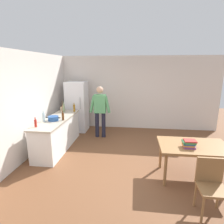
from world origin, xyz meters
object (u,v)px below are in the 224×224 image
at_px(dining_table, 194,149).
at_px(bottle_sauce_red, 36,123).
at_px(refrigerator, 77,107).
at_px(bottle_oil_amber, 74,108).
at_px(chair, 211,183).
at_px(bottle_beer_brown, 63,116).
at_px(bottle_water_clear, 44,117).
at_px(person, 100,109).
at_px(cooking_pot, 53,118).
at_px(book_stack, 189,144).
at_px(utensil_jar, 62,109).
at_px(bottle_vinegar_tall, 64,108).

xyz_separation_m(dining_table, bottle_sauce_red, (-3.59, 0.31, 0.32)).
bearing_deg(refrigerator, bottle_oil_amber, -79.67).
height_order(chair, bottle_sauce_red, bottle_sauce_red).
height_order(dining_table, chair, chair).
height_order(bottle_beer_brown, bottle_sauce_red, bottle_beer_brown).
relative_size(chair, bottle_water_clear, 3.03).
distance_m(person, bottle_oil_amber, 0.84).
bearing_deg(person, cooking_pot, -129.82).
bearing_deg(bottle_water_clear, bottle_sauce_red, -88.26).
bearing_deg(refrigerator, person, -30.23).
height_order(bottle_sauce_red, book_stack, bottle_sauce_red).
bearing_deg(bottle_oil_amber, book_stack, -34.70).
bearing_deg(cooking_pot, bottle_beer_brown, 12.27).
bearing_deg(chair, bottle_sauce_red, 172.53).
distance_m(dining_table, bottle_beer_brown, 3.30).
bearing_deg(bottle_oil_amber, bottle_sauce_red, -104.19).
bearing_deg(person, bottle_beer_brown, -123.49).
distance_m(chair, book_stack, 0.90).
distance_m(refrigerator, bottle_sauce_red, 2.41).
xyz_separation_m(person, dining_table, (2.35, -2.15, -0.31)).
bearing_deg(chair, cooking_pot, 163.51).
relative_size(utensil_jar, bottle_water_clear, 1.07).
bearing_deg(dining_table, refrigerator, 140.71).
xyz_separation_m(person, utensil_jar, (-1.24, -0.16, 0.00)).
bearing_deg(bottle_oil_amber, bottle_vinegar_tall, -156.65).
bearing_deg(bottle_oil_amber, utensil_jar, 178.24).
bearing_deg(person, refrigerator, 149.77).
distance_m(chair, bottle_oil_amber, 4.35).
bearing_deg(cooking_pot, book_stack, -17.23).
distance_m(utensil_jar, bottle_beer_brown, 1.13).
bearing_deg(bottle_vinegar_tall, dining_table, -28.01).
distance_m(chair, bottle_beer_brown, 3.71).
bearing_deg(chair, bottle_water_clear, 166.61).
bearing_deg(utensil_jar, book_stack, -31.47).
distance_m(cooking_pot, bottle_beer_brown, 0.26).
bearing_deg(utensil_jar, bottle_vinegar_tall, -49.47).
distance_m(dining_table, chair, 0.98).
relative_size(utensil_jar, bottle_vinegar_tall, 1.00).
height_order(bottle_vinegar_tall, book_stack, bottle_vinegar_tall).
bearing_deg(bottle_sauce_red, cooking_pot, 72.05).
relative_size(bottle_beer_brown, bottle_water_clear, 0.87).
distance_m(cooking_pot, bottle_sauce_red, 0.61).
distance_m(person, cooking_pot, 1.64).
bearing_deg(bottle_vinegar_tall, person, 15.22).
bearing_deg(chair, refrigerator, 144.10).
xyz_separation_m(cooking_pot, bottle_vinegar_tall, (-0.06, 0.96, 0.08)).
relative_size(refrigerator, bottle_beer_brown, 6.92).
bearing_deg(cooking_pot, person, 50.18).
distance_m(refrigerator, utensil_jar, 0.77).
bearing_deg(chair, bottle_vinegar_tall, 153.06).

